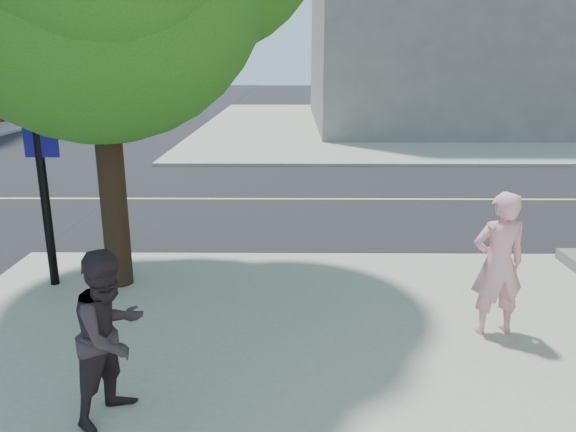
{
  "coord_description": "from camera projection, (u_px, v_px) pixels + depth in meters",
  "views": [
    {
      "loc": [
        3.75,
        -9.54,
        3.51
      ],
      "look_at": [
        3.69,
        -1.7,
        1.3
      ],
      "focal_mm": 34.81,
      "sensor_mm": 36.0,
      "label": 1
    }
  ],
  "objects": [
    {
      "name": "ground",
      "position": [
        87.0,
        259.0,
        10.16
      ],
      "size": [
        140.0,
        140.0,
        0.0
      ],
      "primitive_type": "plane",
      "color": "black",
      "rests_on": "ground"
    },
    {
      "name": "road_ew",
      "position": [
        148.0,
        199.0,
        14.49
      ],
      "size": [
        140.0,
        9.0,
        0.01
      ],
      "primitive_type": "cube",
      "color": "black",
      "rests_on": "ground"
    },
    {
      "name": "sidewalk_ne",
      "position": [
        470.0,
        124.0,
        30.73
      ],
      "size": [
        29.0,
        25.0,
        0.12
      ],
      "primitive_type": "cube",
      "color": "gray",
      "rests_on": "ground"
    },
    {
      "name": "man_on_phone",
      "position": [
        498.0,
        264.0,
        6.95
      ],
      "size": [
        0.72,
        0.52,
        1.86
      ],
      "primitive_type": "imported",
      "rotation": [
        0.0,
        0.0,
        3.25
      ],
      "color": "pink",
      "rests_on": "sidewalk_se"
    },
    {
      "name": "pedestrian",
      "position": [
        111.0,
        335.0,
        5.31
      ],
      "size": [
        0.95,
        1.03,
        1.71
      ],
      "primitive_type": "imported",
      "rotation": [
        0.0,
        0.0,
        1.11
      ],
      "color": "#292025",
      "rests_on": "sidewalk_se"
    }
  ]
}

